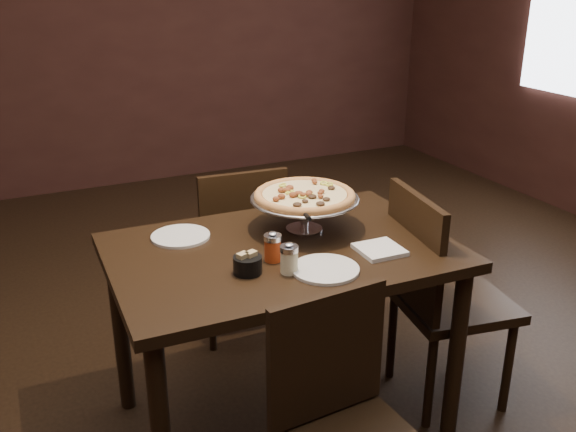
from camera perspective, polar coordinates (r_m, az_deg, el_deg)
name	(u,v)px	position (r m, az deg, el deg)	size (l,w,h in m)	color
room	(317,89)	(2.37, 2.57, 11.21)	(6.04, 7.04, 2.84)	black
dining_table	(282,272)	(2.51, -0.54, -5.03)	(1.33, 0.91, 0.81)	black
pizza_stand	(305,196)	(2.56, 1.48, 1.80)	(0.44, 0.44, 0.18)	silver
parmesan_shaker	(289,259)	(2.24, 0.10, -3.80)	(0.07, 0.07, 0.11)	beige
pepper_flake_shaker	(273,247)	(2.33, -1.37, -2.77)	(0.07, 0.07, 0.11)	#99270D
packet_caddy	(248,264)	(2.25, -3.62, -4.29)	(0.10, 0.10, 0.08)	black
napkin_stack	(380,250)	(2.44, 8.15, -2.98)	(0.16, 0.16, 0.02)	silver
plate_left	(181,236)	(2.58, -9.53, -1.78)	(0.23, 0.23, 0.01)	silver
plate_near	(325,269)	(2.28, 3.33, -4.74)	(0.24, 0.24, 0.01)	silver
serving_spatula	(305,215)	(2.39, 1.52, 0.12)	(0.12, 0.12, 0.02)	silver
chair_far	(238,246)	(3.23, -4.48, -2.64)	(0.47, 0.47, 0.93)	black
chair_near	(346,425)	(2.11, 5.18, -18.00)	(0.45, 0.45, 0.89)	black
chair_side	(438,290)	(2.81, 13.19, -6.46)	(0.52, 0.52, 0.98)	black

